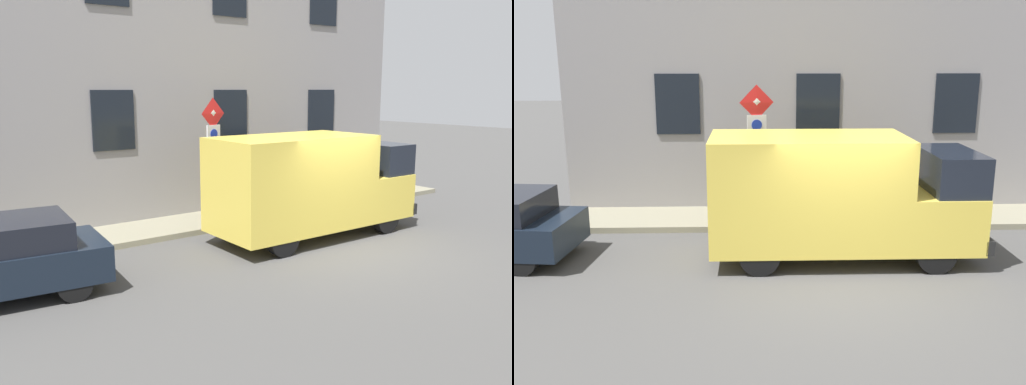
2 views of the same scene
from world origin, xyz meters
The scene contains 10 objects.
ground_plane centered at (0.00, 0.00, 0.00)m, with size 80.00×80.00×0.00m, color #494846.
sidewalk_slab centered at (3.85, 0.00, 0.07)m, with size 1.79×14.79×0.14m, color gray.
building_facade centered at (5.09, 0.00, 4.38)m, with size 0.75×12.79×8.76m.
sign_post_stacked centered at (3.17, 1.56, 2.23)m, with size 0.20×0.55×3.11m.
delivery_van centered at (1.26, -0.03, 1.33)m, with size 2.01×5.33×2.50m.
bicycle_black centered at (4.20, -2.48, 0.51)m, with size 0.47×1.72×0.89m.
bicycle_purple centered at (4.19, -1.46, 0.51)m, with size 0.46×1.71×0.89m.
bicycle_orange centered at (4.19, -0.45, 0.51)m, with size 0.49×1.71×0.89m.
pedestrian centered at (3.87, -1.24, 1.07)m, with size 0.48×0.42×1.72m.
litter_bin centered at (3.31, -1.63, 0.59)m, with size 0.44×0.44×0.90m, color #2D5133.
Camera 1 is at (-8.36, 8.60, 3.57)m, focal length 37.82 mm.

